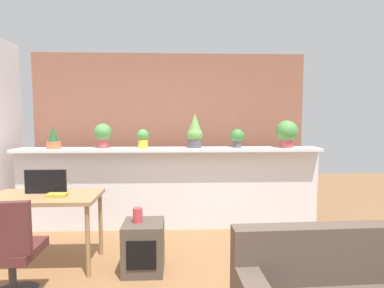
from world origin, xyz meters
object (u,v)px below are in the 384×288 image
object	(u,v)px
potted_plant_3	(195,132)
side_cube_shelf	(144,247)
potted_plant_2	(143,138)
potted_plant_5	(287,133)
potted_plant_0	(53,139)
book_on_desk	(57,195)
office_chair	(9,261)
desk	(45,203)
tv_monitor	(46,182)
vase_on_shelf	(138,215)
potted_plant_4	(237,137)
potted_plant_1	(103,134)

from	to	relation	value
potted_plant_3	side_cube_shelf	distance (m)	1.73
potted_plant_2	potted_plant_5	world-z (taller)	potted_plant_5
potted_plant_0	book_on_desk	bearing A→B (deg)	-68.04
office_chair	potted_plant_2	bearing A→B (deg)	62.69
desk	side_cube_shelf	world-z (taller)	desk
potted_plant_0	tv_monitor	xyz separation A→B (m)	(0.26, -0.92, -0.38)
potted_plant_2	vase_on_shelf	xyz separation A→B (m)	(0.07, -1.16, -0.69)
potted_plant_0	book_on_desk	size ratio (longest dim) A/B	1.59
side_cube_shelf	book_on_desk	world-z (taller)	book_on_desk
potted_plant_4	side_cube_shelf	size ratio (longest dim) A/B	0.51
potted_plant_5	vase_on_shelf	size ratio (longest dim) A/B	2.58
potted_plant_5	side_cube_shelf	size ratio (longest dim) A/B	0.75
potted_plant_0	tv_monitor	distance (m)	1.03
potted_plant_3	potted_plant_5	bearing A→B (deg)	-1.22
potted_plant_4	office_chair	world-z (taller)	potted_plant_4
tv_monitor	desk	bearing A→B (deg)	-80.57
office_chair	book_on_desk	distance (m)	0.76
potted_plant_3	vase_on_shelf	xyz separation A→B (m)	(-0.63, -1.19, -0.77)
potted_plant_0	office_chair	bearing A→B (deg)	-80.78
potted_plant_5	side_cube_shelf	xyz separation A→B (m)	(-1.84, -1.18, -1.08)
potted_plant_2	potted_plant_0	bearing A→B (deg)	-178.90
potted_plant_2	potted_plant_3	world-z (taller)	potted_plant_3
potted_plant_3	potted_plant_4	bearing A→B (deg)	1.03
potted_plant_2	potted_plant_4	bearing A→B (deg)	1.75
potted_plant_5	potted_plant_4	bearing A→B (deg)	176.82
desk	tv_monitor	size ratio (longest dim) A/B	2.61
side_cube_shelf	potted_plant_4	bearing A→B (deg)	46.25
potted_plant_5	potted_plant_1	bearing A→B (deg)	179.34
potted_plant_1	potted_plant_2	size ratio (longest dim) A/B	1.29
potted_plant_3	vase_on_shelf	distance (m)	1.55
potted_plant_3	vase_on_shelf	bearing A→B (deg)	-118.00
potted_plant_3	potted_plant_5	xyz separation A→B (m)	(1.26, -0.03, -0.01)
potted_plant_5	tv_monitor	distance (m)	3.06
vase_on_shelf	office_chair	bearing A→B (deg)	-149.10
potted_plant_0	potted_plant_2	world-z (taller)	potted_plant_0
tv_monitor	office_chair	size ratio (longest dim) A/B	0.46
tv_monitor	book_on_desk	world-z (taller)	tv_monitor
potted_plant_4	potted_plant_5	distance (m)	0.68
potted_plant_0	desk	bearing A→B (deg)	-74.52
side_cube_shelf	book_on_desk	xyz separation A→B (m)	(-0.86, 0.07, 0.52)
desk	tv_monitor	world-z (taller)	tv_monitor
potted_plant_2	desk	size ratio (longest dim) A/B	0.23
office_chair	book_on_desk	bearing A→B (deg)	76.17
potted_plant_4	potted_plant_5	bearing A→B (deg)	-3.18
potted_plant_4	vase_on_shelf	xyz separation A→B (m)	(-1.22, -1.20, -0.70)
potted_plant_0	side_cube_shelf	bearing A→B (deg)	-41.57
desk	side_cube_shelf	size ratio (longest dim) A/B	2.20
potted_plant_0	tv_monitor	bearing A→B (deg)	-74.01
potted_plant_1	vase_on_shelf	size ratio (longest dim) A/B	2.29
desk	book_on_desk	xyz separation A→B (m)	(0.16, -0.08, 0.10)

